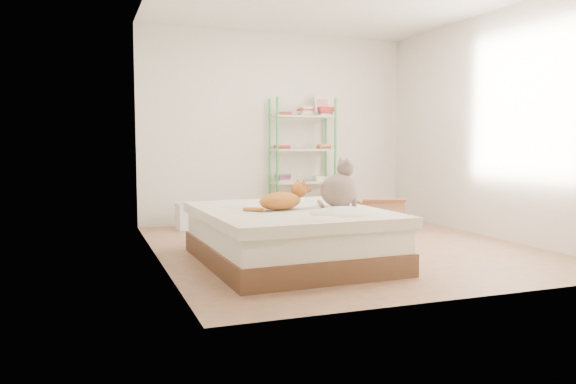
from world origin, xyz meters
name	(u,v)px	position (x,y,z in m)	size (l,w,h in m)	color
room	(342,123)	(0.00, 0.00, 1.30)	(3.81, 4.21, 2.61)	tan
bed	(289,235)	(-0.79, -0.53, 0.25)	(1.61, 1.99, 0.49)	#503723
orange_cat	(280,199)	(-0.89, -0.60, 0.60)	(0.51, 0.27, 0.21)	#C06F26
grey_cat	(339,183)	(-0.30, -0.57, 0.72)	(0.33, 0.40, 0.45)	#8C6C5C
shelf_unit	(303,162)	(0.31, 1.88, 0.83)	(0.88, 0.36, 1.74)	green
cardboard_box	(379,216)	(0.92, 0.83, 0.19)	(0.62, 0.62, 0.43)	#9E7749
white_bin	(188,216)	(-1.32, 1.74, 0.17)	(0.32, 0.29, 0.34)	white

